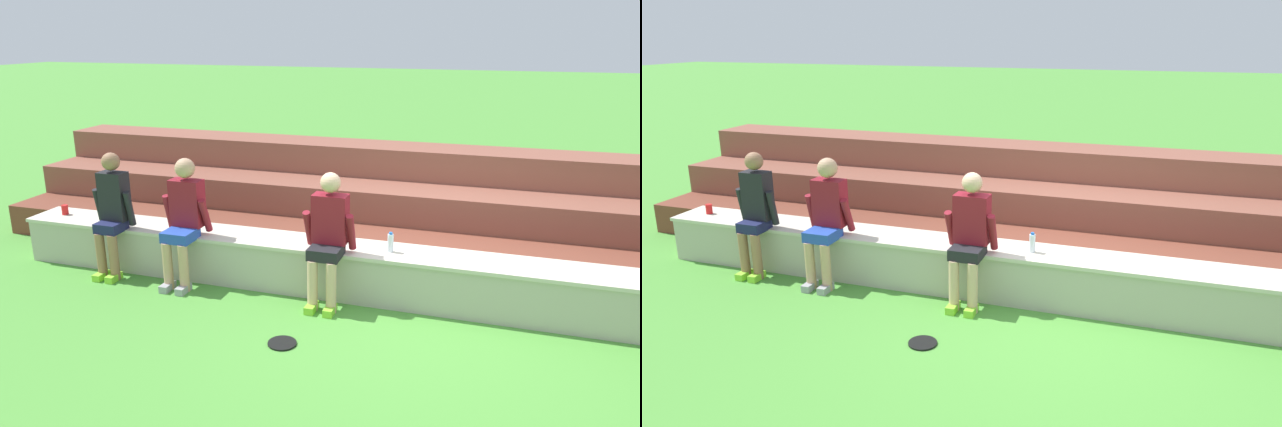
% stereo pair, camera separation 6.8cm
% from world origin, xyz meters
% --- Properties ---
extents(ground_plane, '(80.00, 80.00, 0.00)m').
position_xyz_m(ground_plane, '(0.00, 0.00, 0.00)').
color(ground_plane, '#4C9338').
extents(stone_seating_wall, '(9.71, 0.58, 0.56)m').
position_xyz_m(stone_seating_wall, '(0.00, 0.27, 0.30)').
color(stone_seating_wall, '#B7AF9E').
rests_on(stone_seating_wall, ground).
extents(brick_bleachers, '(11.84, 2.25, 1.26)m').
position_xyz_m(brick_bleachers, '(0.00, 2.14, 0.49)').
color(brick_bleachers, brown).
rests_on(brick_bleachers, ground).
extents(person_far_left, '(0.50, 0.49, 1.47)m').
position_xyz_m(person_far_left, '(-3.54, -0.03, 0.79)').
color(person_far_left, '#996B4C').
rests_on(person_far_left, ground).
extents(person_left_of_center, '(0.55, 0.60, 1.46)m').
position_xyz_m(person_left_of_center, '(-2.61, 0.00, 0.80)').
color(person_left_of_center, tan).
rests_on(person_left_of_center, ground).
extents(person_center, '(0.55, 0.55, 1.43)m').
position_xyz_m(person_center, '(-0.88, -0.03, 0.78)').
color(person_center, '#DBAD89').
rests_on(person_center, ground).
extents(water_bottle_near_left, '(0.06, 0.06, 0.22)m').
position_xyz_m(water_bottle_near_left, '(-0.27, 0.25, 0.66)').
color(water_bottle_near_left, silver).
rests_on(water_bottle_near_left, stone_seating_wall).
extents(plastic_cup_right_end, '(0.08, 0.08, 0.12)m').
position_xyz_m(plastic_cup_right_end, '(-4.51, 0.29, 0.62)').
color(plastic_cup_right_end, red).
rests_on(plastic_cup_right_end, stone_seating_wall).
extents(frisbee, '(0.27, 0.27, 0.02)m').
position_xyz_m(frisbee, '(-1.03, -1.01, 0.01)').
color(frisbee, black).
rests_on(frisbee, ground).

